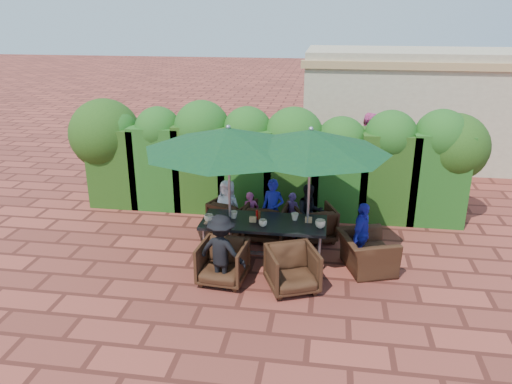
# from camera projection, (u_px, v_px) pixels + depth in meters

# --- Properties ---
(ground) EXTENTS (80.00, 80.00, 0.00)m
(ground) POSITION_uv_depth(u_px,v_px,m) (254.00, 257.00, 9.10)
(ground) COLOR brown
(ground) RESTS_ON ground
(dining_table) EXTENTS (2.20, 0.90, 0.75)m
(dining_table) POSITION_uv_depth(u_px,v_px,m) (264.00, 225.00, 8.80)
(dining_table) COLOR black
(dining_table) RESTS_ON ground
(umbrella_left) EXTENTS (2.92, 2.92, 2.46)m
(umbrella_left) POSITION_uv_depth(u_px,v_px,m) (228.00, 139.00, 8.35)
(umbrella_left) COLOR gray
(umbrella_left) RESTS_ON ground
(umbrella_right) EXTENTS (2.69, 2.69, 2.46)m
(umbrella_right) POSITION_uv_depth(u_px,v_px,m) (311.00, 141.00, 8.22)
(umbrella_right) COLOR gray
(umbrella_right) RESTS_ON ground
(chair_far_left) EXTENTS (0.97, 0.94, 0.79)m
(chair_far_left) POSITION_uv_depth(u_px,v_px,m) (232.00, 214.00, 10.00)
(chair_far_left) COLOR black
(chair_far_left) RESTS_ON ground
(chair_far_mid) EXTENTS (0.86, 0.81, 0.81)m
(chair_far_mid) POSITION_uv_depth(u_px,v_px,m) (266.00, 219.00, 9.73)
(chair_far_mid) COLOR black
(chair_far_mid) RESTS_ON ground
(chair_far_right) EXTENTS (0.93, 0.90, 0.75)m
(chair_far_right) POSITION_uv_depth(u_px,v_px,m) (315.00, 222.00, 9.70)
(chair_far_right) COLOR black
(chair_far_right) RESTS_ON ground
(chair_near_left) EXTENTS (0.81, 0.77, 0.77)m
(chair_near_left) POSITION_uv_depth(u_px,v_px,m) (223.00, 260.00, 8.18)
(chair_near_left) COLOR black
(chair_near_left) RESTS_ON ground
(chair_near_right) EXTENTS (0.97, 0.95, 0.78)m
(chair_near_right) POSITION_uv_depth(u_px,v_px,m) (292.00, 267.00, 7.95)
(chair_near_right) COLOR black
(chair_near_right) RESTS_ON ground
(chair_end_right) EXTENTS (0.90, 1.11, 0.84)m
(chair_end_right) POSITION_uv_depth(u_px,v_px,m) (367.00, 247.00, 8.57)
(chair_end_right) COLOR black
(chair_end_right) RESTS_ON ground
(adult_far_left) EXTENTS (0.63, 0.48, 1.14)m
(adult_far_left) POSITION_uv_depth(u_px,v_px,m) (227.00, 208.00, 9.87)
(adult_far_left) COLOR silver
(adult_far_left) RESTS_ON ground
(adult_far_mid) EXTENTS (0.50, 0.44, 1.22)m
(adult_far_mid) POSITION_uv_depth(u_px,v_px,m) (273.00, 210.00, 9.64)
(adult_far_mid) COLOR #1F23AA
(adult_far_mid) RESTS_ON ground
(adult_far_right) EXTENTS (0.65, 0.52, 1.17)m
(adult_far_right) POSITION_uv_depth(u_px,v_px,m) (309.00, 214.00, 9.54)
(adult_far_right) COLOR black
(adult_far_right) RESTS_ON ground
(adult_near_left) EXTENTS (0.87, 0.56, 1.25)m
(adult_near_left) POSITION_uv_depth(u_px,v_px,m) (222.00, 252.00, 7.95)
(adult_near_left) COLOR black
(adult_near_left) RESTS_ON ground
(adult_end_right) EXTENTS (0.56, 0.77, 1.18)m
(adult_end_right) POSITION_uv_depth(u_px,v_px,m) (361.00, 235.00, 8.62)
(adult_end_right) COLOR #1F23AA
(adult_end_right) RESTS_ON ground
(child_left) EXTENTS (0.38, 0.34, 0.89)m
(child_left) POSITION_uv_depth(u_px,v_px,m) (251.00, 214.00, 9.89)
(child_left) COLOR #DC4D95
(child_left) RESTS_ON ground
(child_right) EXTENTS (0.40, 0.37, 0.90)m
(child_right) POSITION_uv_depth(u_px,v_px,m) (292.00, 215.00, 9.83)
(child_right) COLOR #6B4495
(child_right) RESTS_ON ground
(pedestrian_a) EXTENTS (1.73, 1.05, 1.75)m
(pedestrian_a) POSITION_uv_depth(u_px,v_px,m) (343.00, 154.00, 12.44)
(pedestrian_a) COLOR green
(pedestrian_a) RESTS_ON ground
(pedestrian_b) EXTENTS (1.01, 0.75, 1.88)m
(pedestrian_b) POSITION_uv_depth(u_px,v_px,m) (367.00, 150.00, 12.55)
(pedestrian_b) COLOR #DC4D95
(pedestrian_b) RESTS_ON ground
(pedestrian_c) EXTENTS (1.15, 0.92, 1.64)m
(pedestrian_c) POSITION_uv_depth(u_px,v_px,m) (417.00, 158.00, 12.31)
(pedestrian_c) COLOR gray
(pedestrian_c) RESTS_ON ground
(cup_a) EXTENTS (0.17, 0.17, 0.13)m
(cup_a) POSITION_uv_depth(u_px,v_px,m) (209.00, 218.00, 8.74)
(cup_a) COLOR beige
(cup_a) RESTS_ON dining_table
(cup_b) EXTENTS (0.14, 0.14, 0.13)m
(cup_b) POSITION_uv_depth(u_px,v_px,m) (234.00, 215.00, 8.90)
(cup_b) COLOR beige
(cup_b) RESTS_ON dining_table
(cup_c) EXTENTS (0.15, 0.15, 0.12)m
(cup_c) POSITION_uv_depth(u_px,v_px,m) (263.00, 223.00, 8.57)
(cup_c) COLOR beige
(cup_c) RESTS_ON dining_table
(cup_d) EXTENTS (0.14, 0.14, 0.13)m
(cup_d) POSITION_uv_depth(u_px,v_px,m) (295.00, 217.00, 8.81)
(cup_d) COLOR beige
(cup_d) RESTS_ON dining_table
(cup_e) EXTENTS (0.18, 0.18, 0.14)m
(cup_e) POSITION_uv_depth(u_px,v_px,m) (320.00, 224.00, 8.50)
(cup_e) COLOR beige
(cup_e) RESTS_ON dining_table
(ketchup_bottle) EXTENTS (0.04, 0.04, 0.17)m
(ketchup_bottle) POSITION_uv_depth(u_px,v_px,m) (257.00, 215.00, 8.85)
(ketchup_bottle) COLOR #B20C0A
(ketchup_bottle) RESTS_ON dining_table
(sauce_bottle) EXTENTS (0.04, 0.04, 0.17)m
(sauce_bottle) POSITION_uv_depth(u_px,v_px,m) (259.00, 216.00, 8.80)
(sauce_bottle) COLOR #4C230C
(sauce_bottle) RESTS_ON dining_table
(serving_tray) EXTENTS (0.35, 0.25, 0.02)m
(serving_tray) POSITION_uv_depth(u_px,v_px,m) (215.00, 222.00, 8.75)
(serving_tray) COLOR #A3734F
(serving_tray) RESTS_ON dining_table
(number_block_left) EXTENTS (0.12, 0.06, 0.10)m
(number_block_left) POSITION_uv_depth(u_px,v_px,m) (253.00, 219.00, 8.74)
(number_block_left) COLOR tan
(number_block_left) RESTS_ON dining_table
(number_block_right) EXTENTS (0.12, 0.06, 0.10)m
(number_block_right) POSITION_uv_depth(u_px,v_px,m) (309.00, 220.00, 8.72)
(number_block_right) COLOR tan
(number_block_right) RESTS_ON dining_table
(hedge_wall) EXTENTS (9.10, 1.60, 2.44)m
(hedge_wall) POSITION_uv_depth(u_px,v_px,m) (266.00, 153.00, 10.81)
(hedge_wall) COLOR #193A0F
(hedge_wall) RESTS_ON ground
(building) EXTENTS (6.20, 3.08, 3.20)m
(building) POSITION_uv_depth(u_px,v_px,m) (409.00, 106.00, 14.54)
(building) COLOR #C7B994
(building) RESTS_ON ground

